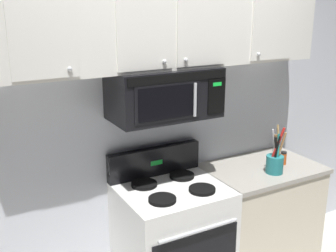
% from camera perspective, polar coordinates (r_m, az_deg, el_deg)
% --- Properties ---
extents(back_wall, '(5.20, 0.10, 2.70)m').
position_cam_1_polar(back_wall, '(3.21, -2.60, 1.35)').
color(back_wall, silver).
rests_on(back_wall, ground_plane).
extents(stove_range, '(0.76, 0.69, 1.12)m').
position_cam_1_polar(stove_range, '(3.27, 0.58, -15.28)').
color(stove_range, white).
rests_on(stove_range, ground_plane).
extents(over_range_microwave, '(0.76, 0.43, 0.35)m').
position_cam_1_polar(over_range_microwave, '(2.94, -0.48, 4.45)').
color(over_range_microwave, black).
extents(upper_cabinets, '(2.50, 0.36, 0.55)m').
position_cam_1_polar(upper_cabinets, '(2.90, -0.80, 13.27)').
color(upper_cabinets, white).
extents(counter_segment, '(0.93, 0.65, 0.90)m').
position_cam_1_polar(counter_segment, '(3.71, 12.14, -11.79)').
color(counter_segment, beige).
rests_on(counter_segment, ground_plane).
extents(utensil_crock_teal, '(0.13, 0.13, 0.38)m').
position_cam_1_polar(utensil_crock_teal, '(3.38, 14.31, -4.60)').
color(utensil_crock_teal, teal).
rests_on(utensil_crock_teal, counter_segment).
extents(salt_shaker, '(0.05, 0.05, 0.09)m').
position_cam_1_polar(salt_shaker, '(3.87, 14.45, -2.75)').
color(salt_shaker, white).
rests_on(salt_shaker, counter_segment).
extents(spice_jar, '(0.05, 0.05, 0.11)m').
position_cam_1_polar(spice_jar, '(3.59, 15.37, -4.20)').
color(spice_jar, '#C64C19').
rests_on(spice_jar, counter_segment).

